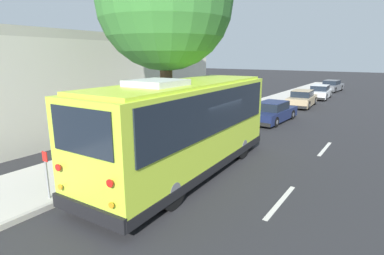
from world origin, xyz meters
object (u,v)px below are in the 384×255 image
object	(u,v)px
parked_sedan_gray	(332,86)
sign_post_far	(107,152)
parked_sedan_navy	(273,112)
fire_hydrant	(227,118)
parked_sedan_tan	(302,99)
sign_post_near	(47,174)
shuttle_bus	(185,123)
parked_sedan_white	(320,92)

from	to	relation	value
parked_sedan_gray	sign_post_far	world-z (taller)	sign_post_far
parked_sedan_navy	fire_hydrant	size ratio (longest dim) A/B	5.72
parked_sedan_tan	fire_hydrant	xyz separation A→B (m)	(-10.00, 1.55, -0.07)
parked_sedan_tan	sign_post_near	distance (m)	20.96
parked_sedan_navy	fire_hydrant	world-z (taller)	parked_sedan_navy
shuttle_bus	fire_hydrant	distance (m)	7.37
sign_post_near	fire_hydrant	distance (m)	10.92
parked_sedan_white	parked_sedan_navy	bearing A→B (deg)	176.66
parked_sedan_tan	fire_hydrant	distance (m)	10.12
sign_post_near	fire_hydrant	size ratio (longest dim) A/B	1.67
sign_post_near	sign_post_far	size ratio (longest dim) A/B	0.90
shuttle_bus	parked_sedan_navy	bearing A→B (deg)	-0.24
parked_sedan_tan	sign_post_near	bearing A→B (deg)	172.86
shuttle_bus	parked_sedan_tan	size ratio (longest dim) A/B	1.89
shuttle_bus	parked_sedan_white	xyz separation A→B (m)	(22.78, 0.37, -1.18)
parked_sedan_gray	sign_post_near	world-z (taller)	sign_post_near
shuttle_bus	fire_hydrant	world-z (taller)	shuttle_bus
parked_sedan_navy	parked_sedan_gray	xyz separation A→B (m)	(20.01, 0.14, 0.02)
parked_sedan_navy	sign_post_near	distance (m)	14.00
shuttle_bus	parked_sedan_white	bearing A→B (deg)	-1.91
parked_sedan_tan	parked_sedan_gray	world-z (taller)	parked_sedan_tan
parked_sedan_white	sign_post_near	size ratio (longest dim) A/B	3.42
parked_sedan_white	parked_sedan_tan	bearing A→B (deg)	175.69
parked_sedan_navy	sign_post_near	size ratio (longest dim) A/B	3.43
parked_sedan_tan	parked_sedan_white	distance (m)	5.82
parked_sedan_white	fire_hydrant	bearing A→B (deg)	170.95
parked_sedan_navy	parked_sedan_tan	size ratio (longest dim) A/B	1.01
parked_sedan_white	fire_hydrant	size ratio (longest dim) A/B	5.69
fire_hydrant	parked_sedan_tan	bearing A→B (deg)	-8.81
parked_sedan_navy	sign_post_near	xyz separation A→B (m)	(-13.93, 1.37, 0.26)
parked_sedan_white	fire_hydrant	world-z (taller)	parked_sedan_white
parked_sedan_tan	parked_sedan_gray	bearing A→B (deg)	-3.15
shuttle_bus	sign_post_far	size ratio (longest dim) A/B	5.74
parked_sedan_white	fire_hydrant	xyz separation A→B (m)	(-15.82, 1.69, -0.05)
parked_sedan_tan	fire_hydrant	bearing A→B (deg)	167.66
parked_sedan_navy	fire_hydrant	distance (m)	3.41
parked_sedan_tan	fire_hydrant	size ratio (longest dim) A/B	5.64
parked_sedan_navy	fire_hydrant	xyz separation A→B (m)	(-3.01, 1.60, -0.03)
parked_sedan_white	parked_sedan_gray	distance (m)	7.20
shuttle_bus	sign_post_near	world-z (taller)	shuttle_bus
parked_sedan_tan	sign_post_near	world-z (taller)	sign_post_near
parked_sedan_gray	fire_hydrant	world-z (taller)	parked_sedan_gray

